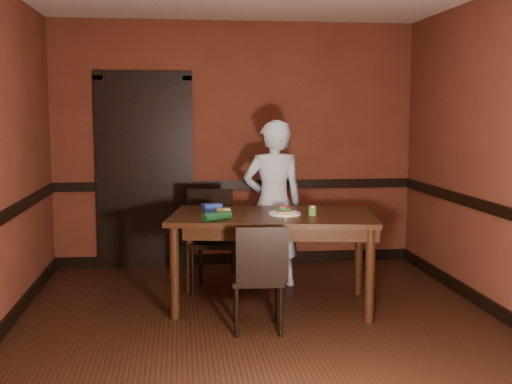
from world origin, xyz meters
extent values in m
cube|color=black|center=(0.00, 0.00, 0.00)|extent=(4.00, 4.50, 0.01)
cube|color=#5B291B|center=(0.00, 2.25, 1.35)|extent=(4.00, 0.02, 2.70)
cube|color=#5B291B|center=(0.00, -2.25, 1.35)|extent=(4.00, 0.02, 2.70)
cube|color=#5B291B|center=(2.00, 0.00, 1.35)|extent=(0.02, 4.50, 2.70)
cube|color=black|center=(0.00, 2.23, 0.90)|extent=(4.00, 0.03, 0.10)
cube|color=black|center=(1.99, 0.00, 0.90)|extent=(0.03, 4.50, 0.10)
cube|color=black|center=(0.00, 2.23, 0.06)|extent=(4.00, 0.03, 0.12)
cube|color=black|center=(-1.99, 0.00, 0.06)|extent=(0.03, 4.50, 0.12)
cube|color=black|center=(1.99, 0.00, 0.06)|extent=(0.03, 4.50, 0.12)
cube|color=black|center=(-1.00, 2.21, 1.02)|extent=(0.85, 0.04, 2.05)
cube|color=black|center=(-1.48, 2.23, 1.02)|extent=(0.10, 0.06, 2.15)
cube|color=black|center=(-0.52, 2.23, 1.02)|extent=(0.10, 0.06, 2.15)
cube|color=black|center=(-1.00, 2.23, 2.10)|extent=(1.05, 0.06, 0.10)
cube|color=black|center=(0.18, 0.60, 0.41)|extent=(1.90, 1.27, 0.82)
imported|color=silver|center=(0.28, 1.29, 0.82)|extent=(0.63, 0.44, 1.63)
cylinder|color=white|center=(0.28, 0.56, 0.83)|extent=(0.28, 0.28, 0.01)
cube|color=tan|center=(0.28, 0.56, 0.85)|extent=(0.13, 0.12, 0.02)
ellipsoid|color=green|center=(0.28, 0.56, 0.87)|extent=(0.12, 0.11, 0.03)
cylinder|color=#C50605|center=(0.25, 0.57, 0.89)|extent=(0.05, 0.05, 0.01)
cylinder|color=#C50605|center=(0.31, 0.55, 0.89)|extent=(0.05, 0.05, 0.01)
cylinder|color=#8BAE5D|center=(0.24, 0.53, 0.89)|extent=(0.03, 0.03, 0.01)
cylinder|color=#8BAE5D|center=(0.30, 0.58, 0.89)|extent=(0.03, 0.03, 0.01)
cylinder|color=#8BAE5D|center=(0.28, 0.56, 0.89)|extent=(0.03, 0.03, 0.01)
cylinder|color=#538438|center=(0.51, 0.49, 0.86)|extent=(0.07, 0.07, 0.07)
cylinder|color=beige|center=(0.51, 0.49, 0.90)|extent=(0.07, 0.07, 0.01)
cylinder|color=white|center=(-0.25, 0.66, 0.83)|extent=(0.15, 0.15, 0.01)
cube|color=#D9CD69|center=(-0.25, 0.66, 0.85)|extent=(0.12, 0.08, 0.04)
cube|color=blue|center=(-0.34, 0.79, 0.85)|extent=(0.18, 0.15, 0.06)
cube|color=blue|center=(-0.34, 0.79, 0.89)|extent=(0.19, 0.16, 0.01)
cylinder|color=#113A1C|center=(-0.33, 0.32, 0.86)|extent=(0.26, 0.20, 0.07)
camera|label=1|loc=(-0.63, -4.86, 1.69)|focal=45.00mm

